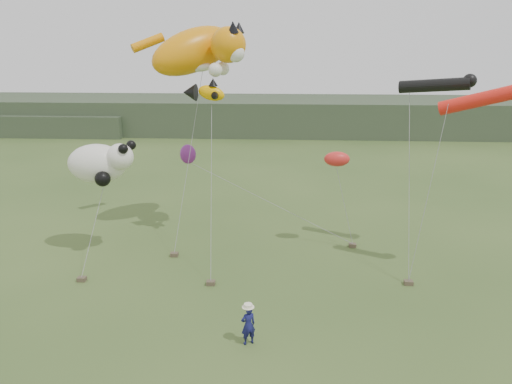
# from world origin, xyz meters

# --- Properties ---
(ground) EXTENTS (120.00, 120.00, 0.00)m
(ground) POSITION_xyz_m (0.00, 0.00, 0.00)
(ground) COLOR #385123
(ground) RESTS_ON ground
(headland) EXTENTS (90.00, 13.00, 4.00)m
(headland) POSITION_xyz_m (-3.11, 44.69, 1.92)
(headland) COLOR #2D3D28
(headland) RESTS_ON ground
(festival_attendant) EXTENTS (0.66, 0.58, 1.52)m
(festival_attendant) POSITION_xyz_m (0.08, -1.16, 0.76)
(festival_attendant) COLOR #151751
(festival_attendant) RESTS_ON ground
(sandbag_anchors) EXTENTS (15.31, 5.10, 0.20)m
(sandbag_anchors) POSITION_xyz_m (-0.44, 5.01, 0.10)
(sandbag_anchors) COLOR brown
(sandbag_anchors) RESTS_ON ground
(cat_kite) EXTENTS (6.46, 4.97, 3.59)m
(cat_kite) POSITION_xyz_m (-3.23, 9.98, 10.15)
(cat_kite) COLOR orange
(cat_kite) RESTS_ON ground
(fish_kite) EXTENTS (2.35, 1.54, 1.25)m
(fish_kite) POSITION_xyz_m (-2.91, 8.56, 8.11)
(fish_kite) COLOR #F6AB00
(fish_kite) RESTS_ON ground
(tube_kites) EXTENTS (4.62, 4.56, 1.74)m
(tube_kites) POSITION_xyz_m (9.20, 6.20, 8.42)
(tube_kites) COLOR black
(tube_kites) RESTS_ON ground
(panda_kite) EXTENTS (3.44, 2.23, 2.14)m
(panda_kite) POSITION_xyz_m (-7.83, 6.67, 4.80)
(panda_kite) COLOR white
(panda_kite) RESTS_ON ground
(misc_kites) EXTENTS (9.29, 3.17, 1.34)m
(misc_kites) POSITION_xyz_m (0.22, 9.24, 4.65)
(misc_kites) COLOR red
(misc_kites) RESTS_ON ground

